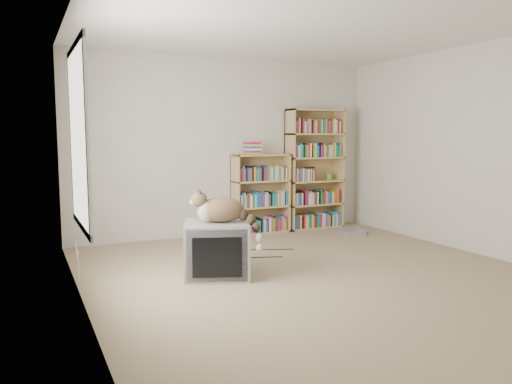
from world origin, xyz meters
name	(u,v)px	position (x,y,z in m)	size (l,w,h in m)	color
floor	(321,277)	(0.00, 0.00, 0.00)	(4.50, 5.00, 0.01)	tan
wall_back	(227,147)	(0.00, 2.50, 1.25)	(4.50, 0.02, 2.50)	beige
wall_left	(80,157)	(-2.25, 0.00, 1.25)	(0.02, 5.00, 2.50)	beige
wall_right	(486,150)	(2.25, 0.00, 1.25)	(0.02, 5.00, 2.50)	beige
ceiling	(325,21)	(0.00, 0.00, 2.50)	(4.50, 5.00, 0.02)	white
window	(79,138)	(-2.24, 0.20, 1.40)	(0.02, 1.22, 1.52)	white
crt_tv	(217,249)	(-0.93, 0.50, 0.28)	(0.80, 0.76, 0.55)	gray
cat	(227,213)	(-0.84, 0.44, 0.65)	(0.66, 0.62, 0.55)	#372316
bookcase_tall	(314,172)	(1.38, 2.36, 0.86)	(0.90, 0.30, 1.81)	#A68453
bookcase_short	(260,197)	(0.46, 2.36, 0.53)	(0.84, 0.30, 1.15)	#A68453
book_stack	(253,148)	(0.33, 2.31, 1.24)	(0.21, 0.27, 0.17)	red
green_mug	(329,177)	(1.63, 2.34, 0.78)	(0.08, 0.08, 0.09)	#5BA32E
framed_print	(310,173)	(1.36, 2.44, 0.84)	(0.15, 0.01, 0.20)	black
dvd_player	(352,233)	(1.55, 1.60, 0.04)	(0.33, 0.24, 0.08)	#B5B5BA
wall_outlet	(76,251)	(-2.24, 0.84, 0.32)	(0.01, 0.08, 0.13)	silver
floor_cables	(252,253)	(-0.19, 1.23, 0.00)	(1.20, 0.70, 0.01)	black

